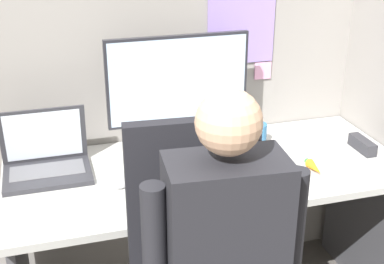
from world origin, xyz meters
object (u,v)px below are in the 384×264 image
stapler (362,145)px  coffee_mug (257,134)px  laptop (46,162)px  monitor (178,84)px  paper_box (179,144)px  carrot_toy (315,168)px

stapler → coffee_mug: 0.46m
laptop → stapler: (1.35, -0.17, -0.02)m
monitor → coffee_mug: (0.36, -0.03, -0.26)m
paper_box → carrot_toy: size_ratio=2.95×
stapler → monitor: bearing=164.2°
paper_box → carrot_toy: (0.48, -0.34, -0.02)m
paper_box → monitor: bearing=90.0°
stapler → coffee_mug: coffee_mug is taller
monitor → laptop: (-0.57, -0.05, -0.26)m
coffee_mug → stapler: bearing=-23.9°
paper_box → carrot_toy: 0.59m
monitor → laptop: bearing=-175.0°
monitor → coffee_mug: bearing=-5.3°
monitor → coffee_mug: monitor is taller
monitor → carrot_toy: (0.48, -0.35, -0.29)m
carrot_toy → stapler: bearing=22.7°
laptop → coffee_mug: 0.92m
stapler → coffee_mug: size_ratio=1.57×
paper_box → stapler: size_ratio=2.26×
monitor → carrot_toy: bearing=-35.9°
paper_box → stapler: 0.81m
laptop → coffee_mug: laptop is taller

